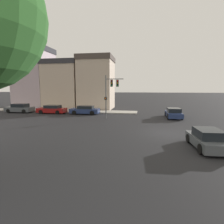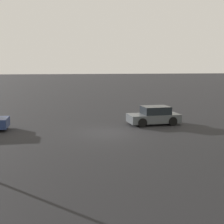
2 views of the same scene
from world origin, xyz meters
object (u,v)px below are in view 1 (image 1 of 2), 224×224
object	(u,v)px
parked_car_2	(20,108)
parked_car_0	(85,110)
crossing_car_1	(207,139)
crossing_car_0	(174,113)
parked_car_1	(52,109)
traffic_signal	(111,89)

from	to	relation	value
parked_car_2	parked_car_0	bearing A→B (deg)	179.77
parked_car_0	crossing_car_1	bearing A→B (deg)	132.81
crossing_car_0	parked_car_2	xyz separation A→B (m)	(1.49, 24.79, 0.05)
crossing_car_1	parked_car_0	distance (m)	19.21
crossing_car_0	crossing_car_1	distance (m)	12.62
parked_car_0	crossing_car_0	bearing A→B (deg)	173.63
crossing_car_1	crossing_car_0	bearing A→B (deg)	-3.19
parked_car_1	traffic_signal	bearing A→B (deg)	162.66
parked_car_0	parked_car_2	bearing A→B (deg)	-1.30
parked_car_0	parked_car_2	world-z (taller)	parked_car_2
crossing_car_0	parked_car_1	distance (m)	18.85
crossing_car_1	parked_car_2	size ratio (longest dim) A/B	0.84
crossing_car_1	parked_car_2	world-z (taller)	parked_car_2
crossing_car_1	parked_car_1	distance (m)	23.37
parked_car_2	parked_car_1	bearing A→B (deg)	178.75
traffic_signal	crossing_car_1	world-z (taller)	traffic_signal
crossing_car_0	traffic_signal	bearing A→B (deg)	105.25
crossing_car_0	crossing_car_1	xyz separation A→B (m)	(-12.62, 0.03, -0.01)
traffic_signal	crossing_car_0	xyz separation A→B (m)	(2.14, -8.43, -3.39)
traffic_signal	parked_car_2	xyz separation A→B (m)	(3.63, 16.35, -3.34)
traffic_signal	crossing_car_0	world-z (taller)	traffic_signal
traffic_signal	parked_car_0	distance (m)	6.83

